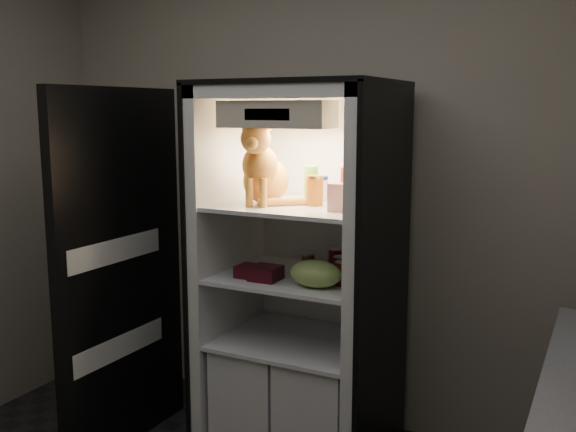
{
  "coord_description": "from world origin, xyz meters",
  "views": [
    {
      "loc": [
        1.34,
        -1.42,
        1.74
      ],
      "look_at": [
        -0.05,
        1.32,
        1.23
      ],
      "focal_mm": 40.0,
      "sensor_mm": 36.0,
      "label": 1
    }
  ],
  "objects_px": {
    "soda_can_a": "(335,261)",
    "condiment_jar": "(308,262)",
    "cream_carton": "(338,197)",
    "soda_can_b": "(340,268)",
    "tabby_cat": "(263,171)",
    "pepper_jar": "(352,184)",
    "berry_box_right": "(266,273)",
    "refrigerator": "(302,300)",
    "parmesan_shaker": "(311,184)",
    "mayo_tub": "(319,188)",
    "soda_can_c": "(342,273)",
    "salsa_jar": "(315,190)",
    "berry_box_left": "(250,271)",
    "grape_bag": "(316,274)"
  },
  "relations": [
    {
      "from": "tabby_cat",
      "to": "grape_bag",
      "type": "xyz_separation_m",
      "value": [
        0.32,
        -0.09,
        -0.45
      ]
    },
    {
      "from": "salsa_jar",
      "to": "berry_box_left",
      "type": "xyz_separation_m",
      "value": [
        -0.28,
        -0.14,
        -0.39
      ]
    },
    {
      "from": "mayo_tub",
      "to": "pepper_jar",
      "type": "height_order",
      "value": "pepper_jar"
    },
    {
      "from": "grape_bag",
      "to": "refrigerator",
      "type": "bearing_deg",
      "value": 128.21
    },
    {
      "from": "tabby_cat",
      "to": "soda_can_b",
      "type": "distance_m",
      "value": 0.59
    },
    {
      "from": "soda_can_c",
      "to": "condiment_jar",
      "type": "relative_size",
      "value": 1.26
    },
    {
      "from": "refrigerator",
      "to": "berry_box_left",
      "type": "relative_size",
      "value": 16.24
    },
    {
      "from": "soda_can_b",
      "to": "berry_box_right",
      "type": "relative_size",
      "value": 0.84
    },
    {
      "from": "mayo_tub",
      "to": "refrigerator",
      "type": "bearing_deg",
      "value": -109.75
    },
    {
      "from": "refrigerator",
      "to": "grape_bag",
      "type": "xyz_separation_m",
      "value": [
        0.17,
        -0.22,
        0.21
      ]
    },
    {
      "from": "soda_can_c",
      "to": "condiment_jar",
      "type": "height_order",
      "value": "soda_can_c"
    },
    {
      "from": "cream_carton",
      "to": "berry_box_left",
      "type": "distance_m",
      "value": 0.59
    },
    {
      "from": "cream_carton",
      "to": "condiment_jar",
      "type": "distance_m",
      "value": 0.49
    },
    {
      "from": "soda_can_b",
      "to": "soda_can_c",
      "type": "height_order",
      "value": "soda_can_c"
    },
    {
      "from": "tabby_cat",
      "to": "pepper_jar",
      "type": "xyz_separation_m",
      "value": [
        0.39,
        0.18,
        -0.06
      ]
    },
    {
      "from": "refrigerator",
      "to": "parmesan_shaker",
      "type": "bearing_deg",
      "value": 45.26
    },
    {
      "from": "grape_bag",
      "to": "berry_box_right",
      "type": "bearing_deg",
      "value": -179.93
    },
    {
      "from": "tabby_cat",
      "to": "parmesan_shaker",
      "type": "distance_m",
      "value": 0.25
    },
    {
      "from": "parmesan_shaker",
      "to": "salsa_jar",
      "type": "relative_size",
      "value": 1.24
    },
    {
      "from": "tabby_cat",
      "to": "soda_can_c",
      "type": "bearing_deg",
      "value": -16.13
    },
    {
      "from": "soda_can_a",
      "to": "berry_box_right",
      "type": "distance_m",
      "value": 0.37
    },
    {
      "from": "soda_can_b",
      "to": "soda_can_c",
      "type": "distance_m",
      "value": 0.11
    },
    {
      "from": "mayo_tub",
      "to": "soda_can_c",
      "type": "relative_size",
      "value": 1.08
    },
    {
      "from": "refrigerator",
      "to": "berry_box_left",
      "type": "distance_m",
      "value": 0.33
    },
    {
      "from": "salsa_jar",
      "to": "soda_can_c",
      "type": "distance_m",
      "value": 0.41
    },
    {
      "from": "parmesan_shaker",
      "to": "cream_carton",
      "type": "relative_size",
      "value": 1.41
    },
    {
      "from": "tabby_cat",
      "to": "cream_carton",
      "type": "height_order",
      "value": "tabby_cat"
    },
    {
      "from": "soda_can_a",
      "to": "condiment_jar",
      "type": "relative_size",
      "value": 1.35
    },
    {
      "from": "mayo_tub",
      "to": "cream_carton",
      "type": "bearing_deg",
      "value": -52.47
    },
    {
      "from": "soda_can_b",
      "to": "berry_box_right",
      "type": "xyz_separation_m",
      "value": [
        -0.31,
        -0.17,
        -0.02
      ]
    },
    {
      "from": "tabby_cat",
      "to": "soda_can_b",
      "type": "bearing_deg",
      "value": -1.61
    },
    {
      "from": "tabby_cat",
      "to": "parmesan_shaker",
      "type": "bearing_deg",
      "value": 27.18
    },
    {
      "from": "refrigerator",
      "to": "tabby_cat",
      "type": "height_order",
      "value": "refrigerator"
    },
    {
      "from": "tabby_cat",
      "to": "condiment_jar",
      "type": "relative_size",
      "value": 4.71
    },
    {
      "from": "refrigerator",
      "to": "soda_can_a",
      "type": "relative_size",
      "value": 15.5
    },
    {
      "from": "refrigerator",
      "to": "pepper_jar",
      "type": "height_order",
      "value": "refrigerator"
    },
    {
      "from": "refrigerator",
      "to": "grape_bag",
      "type": "height_order",
      "value": "refrigerator"
    },
    {
      "from": "soda_can_b",
      "to": "refrigerator",
      "type": "bearing_deg",
      "value": 167.77
    },
    {
      "from": "berry_box_left",
      "to": "mayo_tub",
      "type": "bearing_deg",
      "value": 54.39
    },
    {
      "from": "cream_carton",
      "to": "soda_can_a",
      "type": "relative_size",
      "value": 1.04
    },
    {
      "from": "pepper_jar",
      "to": "soda_can_a",
      "type": "distance_m",
      "value": 0.4
    },
    {
      "from": "salsa_jar",
      "to": "berry_box_right",
      "type": "distance_m",
      "value": 0.46
    },
    {
      "from": "salsa_jar",
      "to": "soda_can_b",
      "type": "xyz_separation_m",
      "value": [
        0.13,
        0.02,
        -0.37
      ]
    },
    {
      "from": "salsa_jar",
      "to": "soda_can_c",
      "type": "height_order",
      "value": "salsa_jar"
    },
    {
      "from": "salsa_jar",
      "to": "soda_can_a",
      "type": "relative_size",
      "value": 1.18
    },
    {
      "from": "pepper_jar",
      "to": "cream_carton",
      "type": "bearing_deg",
      "value": -84.48
    },
    {
      "from": "pepper_jar",
      "to": "salsa_jar",
      "type": "bearing_deg",
      "value": -140.5
    },
    {
      "from": "salsa_jar",
      "to": "condiment_jar",
      "type": "bearing_deg",
      "value": 128.39
    },
    {
      "from": "cream_carton",
      "to": "soda_can_b",
      "type": "height_order",
      "value": "cream_carton"
    },
    {
      "from": "cream_carton",
      "to": "soda_can_b",
      "type": "relative_size",
      "value": 1.13
    }
  ]
}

